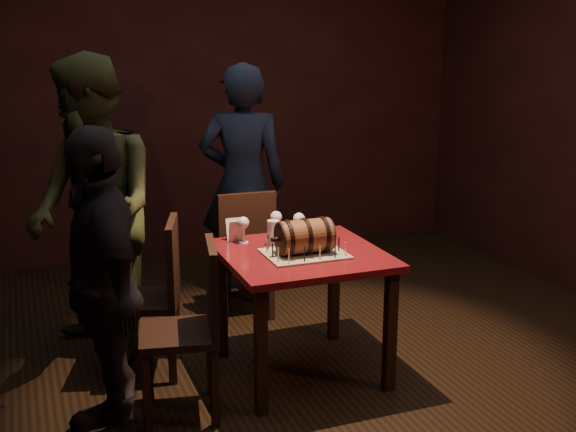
{
  "coord_description": "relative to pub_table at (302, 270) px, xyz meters",
  "views": [
    {
      "loc": [
        -1.46,
        -3.69,
        1.97
      ],
      "look_at": [
        -0.04,
        0.05,
        0.95
      ],
      "focal_mm": 45.0,
      "sensor_mm": 36.0,
      "label": 1
    }
  ],
  "objects": [
    {
      "name": "birthday_candles",
      "position": [
        -0.01,
        -0.06,
        0.16
      ],
      "size": [
        0.4,
        0.3,
        0.09
      ],
      "color": "#F8EE94",
      "rests_on": "cake_board"
    },
    {
      "name": "wine_glass_right",
      "position": [
        0.09,
        0.26,
        0.23
      ],
      "size": [
        0.07,
        0.07,
        0.16
      ],
      "color": "silver",
      "rests_on": "pub_table"
    },
    {
      "name": "wine_glass_left",
      "position": [
        -0.26,
        0.29,
        0.23
      ],
      "size": [
        0.07,
        0.07,
        0.16
      ],
      "color": "silver",
      "rests_on": "pub_table"
    },
    {
      "name": "chair_left_rear",
      "position": [
        -0.79,
        0.31,
        -0.12
      ],
      "size": [
        0.5,
        0.5,
        0.93
      ],
      "color": "black",
      "rests_on": "ground"
    },
    {
      "name": "room_shell",
      "position": [
        -0.01,
        0.02,
        0.76
      ],
      "size": [
        5.04,
        5.04,
        2.8
      ],
      "color": "black",
      "rests_on": "ground"
    },
    {
      "name": "person_back",
      "position": [
        0.06,
        1.33,
        0.24
      ],
      "size": [
        0.75,
        0.62,
        1.77
      ],
      "primitive_type": "imported",
      "rotation": [
        0.0,
        0.0,
        2.79
      ],
      "color": "#181E30",
      "rests_on": "ground"
    },
    {
      "name": "chair_left_front",
      "position": [
        -0.7,
        -0.23,
        -0.12
      ],
      "size": [
        0.47,
        0.47,
        0.93
      ],
      "color": "black",
      "rests_on": "ground"
    },
    {
      "name": "cake_board",
      "position": [
        -0.01,
        -0.06,
        0.12
      ],
      "size": [
        0.45,
        0.35,
        0.01
      ],
      "primitive_type": "cube",
      "color": "gray",
      "rests_on": "pub_table"
    },
    {
      "name": "pub_table",
      "position": [
        0.0,
        0.0,
        0.0
      ],
      "size": [
        0.9,
        0.9,
        0.75
      ],
      "color": "#550E14",
      "rests_on": "ground"
    },
    {
      "name": "pint_of_ale",
      "position": [
        -0.11,
        0.18,
        0.18
      ],
      "size": [
        0.07,
        0.07,
        0.15
      ],
      "color": "silver",
      "rests_on": "pub_table"
    },
    {
      "name": "person_left_front",
      "position": [
        -1.15,
        -0.31,
        0.14
      ],
      "size": [
        0.47,
        0.95,
        1.57
      ],
      "primitive_type": "imported",
      "rotation": [
        0.0,
        0.0,
        -1.47
      ],
      "color": "black",
      "rests_on": "ground"
    },
    {
      "name": "barrel_cake",
      "position": [
        -0.01,
        -0.06,
        0.22
      ],
      "size": [
        0.36,
        0.21,
        0.21
      ],
      "color": "brown",
      "rests_on": "cake_board"
    },
    {
      "name": "person_left_rear",
      "position": [
        -1.09,
        0.63,
        0.29
      ],
      "size": [
        0.95,
        1.08,
        1.87
      ],
      "primitive_type": "imported",
      "rotation": [
        0.0,
        0.0,
        -1.27
      ],
      "color": "#383D1E",
      "rests_on": "ground"
    },
    {
      "name": "chair_back",
      "position": [
        -0.06,
        0.92,
        -0.12
      ],
      "size": [
        0.41,
        0.41,
        0.93
      ],
      "color": "black",
      "rests_on": "ground"
    },
    {
      "name": "menu_card",
      "position": [
        -0.29,
        0.35,
        0.17
      ],
      "size": [
        0.1,
        0.05,
        0.13
      ],
      "primitive_type": null,
      "color": "white",
      "rests_on": "pub_table"
    },
    {
      "name": "wine_glass_mid",
      "position": [
        -0.03,
        0.35,
        0.23
      ],
      "size": [
        0.07,
        0.07,
        0.16
      ],
      "color": "silver",
      "rests_on": "pub_table"
    }
  ]
}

